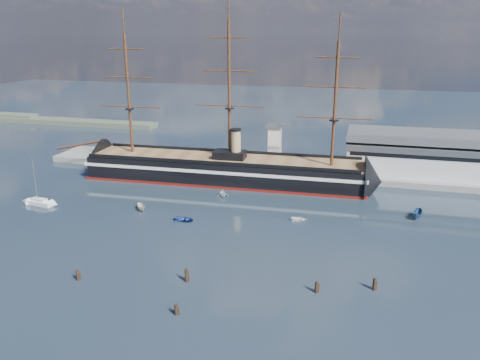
# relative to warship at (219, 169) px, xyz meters

# --- Properties ---
(ground) EXTENTS (600.00, 600.00, 0.00)m
(ground) POSITION_rel_warship_xyz_m (12.82, -20.00, -4.04)
(ground) COLOR #192833
(ground) RESTS_ON ground
(quay) EXTENTS (180.00, 18.00, 2.00)m
(quay) POSITION_rel_warship_xyz_m (22.82, 16.00, -4.04)
(quay) COLOR slate
(quay) RESTS_ON ground
(warehouse) EXTENTS (63.00, 21.00, 11.60)m
(warehouse) POSITION_rel_warship_xyz_m (70.82, 20.00, 3.95)
(warehouse) COLOR #B7BABC
(warehouse) RESTS_ON ground
(quay_tower) EXTENTS (5.00, 5.00, 15.00)m
(quay_tower) POSITION_rel_warship_xyz_m (15.82, 13.00, 5.72)
(quay_tower) COLOR silver
(quay_tower) RESTS_ON ground
(shoreline) EXTENTS (120.00, 10.00, 4.00)m
(shoreline) POSITION_rel_warship_xyz_m (-126.41, 75.00, -2.59)
(shoreline) COLOR #3F4C38
(shoreline) RESTS_ON ground
(warship) EXTENTS (113.10, 18.81, 53.94)m
(warship) POSITION_rel_warship_xyz_m (0.00, 0.00, 0.00)
(warship) COLOR black
(warship) RESTS_ON ground
(sailboat) EXTENTS (8.77, 3.97, 13.54)m
(sailboat) POSITION_rel_warship_xyz_m (-42.13, -33.93, -3.18)
(sailboat) COLOR silver
(sailboat) RESTS_ON ground
(motorboat_a) EXTENTS (5.89, 5.08, 2.30)m
(motorboat_a) POSITION_rel_warship_xyz_m (-12.42, -30.93, -4.04)
(motorboat_a) COLOR beige
(motorboat_a) RESTS_ON ground
(motorboat_b) EXTENTS (1.55, 3.43, 1.56)m
(motorboat_b) POSITION_rel_warship_xyz_m (1.44, -34.99, -4.04)
(motorboat_b) COLOR navy
(motorboat_b) RESTS_ON ground
(motorboat_d) EXTENTS (6.75, 5.57, 2.29)m
(motorboat_d) POSITION_rel_warship_xyz_m (5.57, -14.25, -4.04)
(motorboat_d) COLOR white
(motorboat_d) RESTS_ON ground
(motorboat_e) EXTENTS (1.49, 3.03, 1.36)m
(motorboat_e) POSITION_rel_warship_xyz_m (30.18, -27.44, -4.04)
(motorboat_e) COLOR white
(motorboat_e) RESTS_ON ground
(motorboat_f) EXTENTS (6.96, 3.98, 2.63)m
(motorboat_f) POSITION_rel_warship_xyz_m (59.48, -17.75, -4.04)
(motorboat_f) COLOR navy
(motorboat_f) RESTS_ON ground
(piling_near_left) EXTENTS (0.64, 0.64, 2.92)m
(piling_near_left) POSITION_rel_warship_xyz_m (-7.71, -68.28, -4.04)
(piling_near_left) COLOR black
(piling_near_left) RESTS_ON ground
(piling_near_mid) EXTENTS (0.64, 0.64, 2.75)m
(piling_near_mid) POSITION_rel_warship_xyz_m (15.28, -74.41, -4.04)
(piling_near_mid) COLOR black
(piling_near_mid) RESTS_ON ground
(piling_near_right) EXTENTS (0.64, 0.64, 3.07)m
(piling_near_right) POSITION_rel_warship_xyz_m (37.76, -61.16, -4.04)
(piling_near_right) COLOR black
(piling_near_right) RESTS_ON ground
(piling_far_right) EXTENTS (0.64, 0.64, 3.20)m
(piling_far_right) POSITION_rel_warship_xyz_m (48.15, -57.43, -4.04)
(piling_far_right) COLOR black
(piling_far_right) RESTS_ON ground
(piling_extra) EXTENTS (0.64, 0.64, 3.54)m
(piling_extra) POSITION_rel_warship_xyz_m (13.00, -63.49, -4.04)
(piling_extra) COLOR black
(piling_extra) RESTS_ON ground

